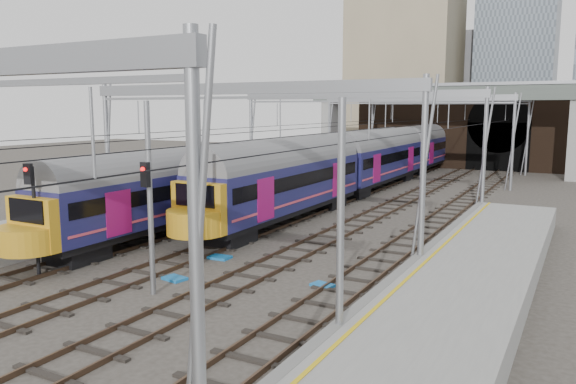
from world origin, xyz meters
The scene contains 13 objects.
ground centered at (0.00, 0.00, 0.00)m, with size 160.00×160.00×0.00m, color #38332D.
tracks centered at (0.00, 15.00, 0.02)m, with size 14.40×80.00×0.22m.
overhead_line centered at (0.00, 21.49, 6.57)m, with size 16.80×80.00×8.00m.
retaining_wall centered at (1.40, 51.93, 4.33)m, with size 28.00×2.75×9.00m.
overbridge centered at (0.00, 46.00, 7.27)m, with size 28.00×3.00×9.25m.
city_skyline centered at (2.73, 70.48, 17.09)m, with size 37.50×27.50×60.00m.
train_main centered at (-2.00, 40.89, 2.56)m, with size 2.92×67.42×4.98m.
train_second centered at (-6.00, 24.94, 2.43)m, with size 2.71×46.98×4.69m.
signal_near_left centered at (-5.76, 1.58, 2.92)m, with size 0.36×0.46×4.59m.
signal_near_centre centered at (-0.02, 1.95, 3.07)m, with size 0.37×0.47×4.86m.
equip_cover_a centered at (-0.44, 3.73, 0.05)m, with size 0.91×0.64×0.11m, color #1767AD.
equip_cover_b centered at (-0.70, 7.20, 0.06)m, with size 0.96×0.68×0.11m, color #1767AD.
equip_cover_c centered at (5.09, 5.74, 0.05)m, with size 0.84×0.59×0.10m, color #1767AD.
Camera 1 is at (13.68, -13.07, 6.73)m, focal length 35.00 mm.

